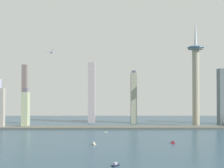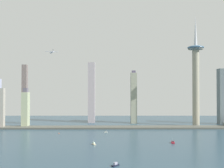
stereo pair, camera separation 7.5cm
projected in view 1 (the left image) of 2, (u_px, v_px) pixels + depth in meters
name	position (u px, v px, depth m)	size (l,w,h in m)	color
waterfront_pier	(109.00, 127.00, 678.15)	(856.66, 41.95, 3.78)	#54544C
observation_tower	(196.00, 73.00, 720.96)	(42.60, 42.60, 286.47)	#A19A82
skyscraper_0	(25.00, 94.00, 773.98)	(13.61, 14.83, 163.73)	slate
skyscraper_1	(2.00, 108.00, 677.44)	(12.96, 13.03, 97.73)	#A8A194
skyscraper_3	(26.00, 109.00, 693.94)	(15.89, 21.89, 98.13)	#ADB690
skyscraper_4	(134.00, 98.00, 781.11)	(16.51, 24.53, 147.74)	#999B84
skyscraper_6	(221.00, 96.00, 760.35)	(12.68, 24.12, 151.58)	slate
skyscraper_7	(92.00, 92.00, 795.39)	(19.11, 27.97, 171.69)	#ACA0A5
boat_0	(106.00, 132.00, 605.24)	(7.38, 3.68, 3.65)	white
boat_1	(173.00, 142.00, 489.31)	(7.57, 14.67, 7.39)	#B11D2B
boat_2	(116.00, 165.00, 342.47)	(9.95, 10.49, 4.64)	black
boat_3	(94.00, 144.00, 476.12)	(7.21, 10.14, 7.75)	beige
channel_buoy_0	(59.00, 133.00, 595.27)	(1.94, 1.94, 2.20)	#E54C19
airplane	(52.00, 52.00, 694.06)	(30.12, 29.98, 8.18)	#B6B7C7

